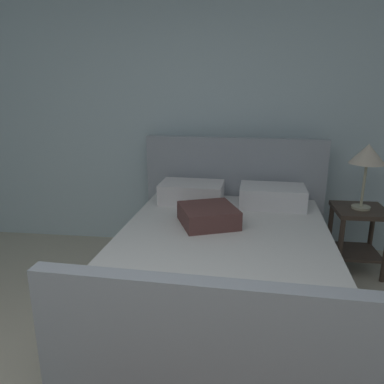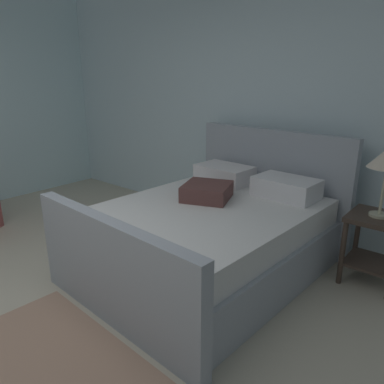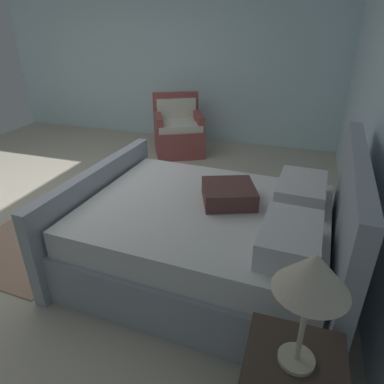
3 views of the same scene
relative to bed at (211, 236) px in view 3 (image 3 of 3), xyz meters
The scene contains 6 objects.
ground_plane 1.90m from the bed, 104.66° to the right, with size 5.98×5.92×0.02m, color #B5AC98.
wall_side_left 4.10m from the bed, 152.89° to the right, with size 0.12×6.04×2.86m, color silver.
bed is the anchor object (origin of this frame).
table_lamp_right 1.54m from the bed, 30.60° to the left, with size 0.30×0.30×0.57m.
armchair 2.97m from the bed, 154.63° to the right, with size 0.98×0.98×0.90m.
area_rug 1.74m from the bed, 90.05° to the right, with size 1.52×1.10×0.01m, color #A58069.
Camera 3 is at (2.74, 2.38, 1.93)m, focal length 32.10 mm.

